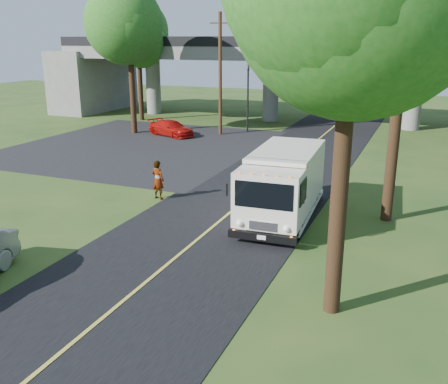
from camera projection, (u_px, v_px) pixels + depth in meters
The scene contains 12 objects.
ground at pixel (139, 289), 14.75m from camera, with size 120.00×120.00×0.00m, color #264819.
road at pixel (251, 195), 23.58m from camera, with size 7.00×90.00×0.02m, color black.
parking_lot at pixel (141, 145), 34.67m from camera, with size 16.00×18.00×0.01m, color black.
lane_line at pixel (251, 195), 23.58m from camera, with size 0.12×90.00×0.01m, color gold.
overpass at pixel (340, 71), 41.68m from camera, with size 54.00×10.00×7.30m.
traffic_signal at pixel (248, 91), 38.97m from camera, with size 0.18×0.22×5.20m.
utility_pole at pixel (220, 74), 37.34m from camera, with size 1.60×0.26×9.00m.
tree_left_lot at pixel (130, 27), 36.76m from camera, with size 5.60×5.50×10.50m.
tree_left_far at pixel (139, 35), 43.29m from camera, with size 5.26×5.16×9.89m.
step_van at pixel (283, 182), 20.22m from camera, with size 2.84×6.79×2.79m.
red_sedan at pixel (171, 128), 37.96m from camera, with size 1.63×4.02×1.17m, color #B7100B.
pedestrian at pixel (158, 180), 22.84m from camera, with size 0.66×0.43×1.81m, color gray.
Camera 1 is at (7.41, -11.28, 7.08)m, focal length 40.00 mm.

